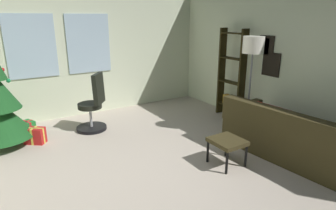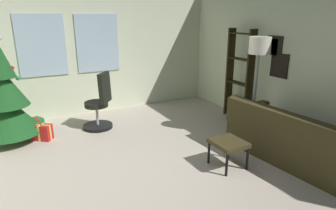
{
  "view_description": "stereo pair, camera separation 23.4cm",
  "coord_description": "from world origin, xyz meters",
  "px_view_note": "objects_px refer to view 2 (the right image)",
  "views": [
    {
      "loc": [
        -1.67,
        -2.86,
        2.05
      ],
      "look_at": [
        0.24,
        0.18,
        0.94
      ],
      "focal_mm": 30.31,
      "sensor_mm": 36.0,
      "label": 1
    },
    {
      "loc": [
        -1.46,
        -2.97,
        2.05
      ],
      "look_at": [
        0.24,
        0.18,
        0.94
      ],
      "focal_mm": 30.31,
      "sensor_mm": 36.0,
      "label": 2
    }
  ],
  "objects_px": {
    "footstool": "(228,145)",
    "bookshelf": "(239,80)",
    "couch": "(307,142)",
    "gift_box_green": "(36,124)",
    "floor_lamp": "(259,53)",
    "office_chair": "(100,107)",
    "gift_box_red": "(42,132)",
    "holiday_tree": "(5,100)"
  },
  "relations": [
    {
      "from": "couch",
      "to": "holiday_tree",
      "type": "height_order",
      "value": "holiday_tree"
    },
    {
      "from": "holiday_tree",
      "to": "office_chair",
      "type": "bearing_deg",
      "value": -4.67
    },
    {
      "from": "floor_lamp",
      "to": "bookshelf",
      "type": "bearing_deg",
      "value": 63.19
    },
    {
      "from": "couch",
      "to": "office_chair",
      "type": "relative_size",
      "value": 1.87
    },
    {
      "from": "office_chair",
      "to": "couch",
      "type": "bearing_deg",
      "value": -48.91
    },
    {
      "from": "bookshelf",
      "to": "floor_lamp",
      "type": "bearing_deg",
      "value": -116.81
    },
    {
      "from": "holiday_tree",
      "to": "gift_box_green",
      "type": "relative_size",
      "value": 6.82
    },
    {
      "from": "office_chair",
      "to": "floor_lamp",
      "type": "bearing_deg",
      "value": -36.98
    },
    {
      "from": "office_chair",
      "to": "bookshelf",
      "type": "height_order",
      "value": "bookshelf"
    },
    {
      "from": "couch",
      "to": "floor_lamp",
      "type": "relative_size",
      "value": 1.16
    },
    {
      "from": "holiday_tree",
      "to": "office_chair",
      "type": "distance_m",
      "value": 1.56
    },
    {
      "from": "footstool",
      "to": "bookshelf",
      "type": "xyz_separation_m",
      "value": [
        1.53,
        1.53,
        0.48
      ]
    },
    {
      "from": "footstool",
      "to": "bookshelf",
      "type": "relative_size",
      "value": 0.25
    },
    {
      "from": "footstool",
      "to": "office_chair",
      "type": "distance_m",
      "value": 2.61
    },
    {
      "from": "footstool",
      "to": "gift_box_green",
      "type": "relative_size",
      "value": 1.44
    },
    {
      "from": "footstool",
      "to": "bookshelf",
      "type": "bearing_deg",
      "value": 45.06
    },
    {
      "from": "couch",
      "to": "footstool",
      "type": "bearing_deg",
      "value": 161.52
    },
    {
      "from": "footstool",
      "to": "floor_lamp",
      "type": "relative_size",
      "value": 0.26
    },
    {
      "from": "couch",
      "to": "footstool",
      "type": "distance_m",
      "value": 1.24
    },
    {
      "from": "footstool",
      "to": "floor_lamp",
      "type": "xyz_separation_m",
      "value": [
        1.07,
        0.62,
        1.15
      ]
    },
    {
      "from": "gift_box_red",
      "to": "office_chair",
      "type": "height_order",
      "value": "office_chair"
    },
    {
      "from": "couch",
      "to": "bookshelf",
      "type": "relative_size",
      "value": 1.1
    },
    {
      "from": "gift_box_green",
      "to": "floor_lamp",
      "type": "height_order",
      "value": "floor_lamp"
    },
    {
      "from": "gift_box_red",
      "to": "bookshelf",
      "type": "xyz_separation_m",
      "value": [
        3.77,
        -0.73,
        0.68
      ]
    },
    {
      "from": "floor_lamp",
      "to": "office_chair",
      "type": "bearing_deg",
      "value": 143.02
    },
    {
      "from": "office_chair",
      "to": "floor_lamp",
      "type": "height_order",
      "value": "floor_lamp"
    },
    {
      "from": "gift_box_green",
      "to": "floor_lamp",
      "type": "distance_m",
      "value": 4.26
    },
    {
      "from": "office_chair",
      "to": "gift_box_red",
      "type": "bearing_deg",
      "value": -176.98
    },
    {
      "from": "footstool",
      "to": "gift_box_red",
      "type": "xyz_separation_m",
      "value": [
        -2.24,
        2.26,
        -0.2
      ]
    },
    {
      "from": "couch",
      "to": "gift_box_green",
      "type": "distance_m",
      "value": 4.75
    },
    {
      "from": "holiday_tree",
      "to": "gift_box_red",
      "type": "distance_m",
      "value": 0.78
    },
    {
      "from": "gift_box_green",
      "to": "office_chair",
      "type": "relative_size",
      "value": 0.29
    },
    {
      "from": "office_chair",
      "to": "bookshelf",
      "type": "distance_m",
      "value": 2.86
    },
    {
      "from": "gift_box_red",
      "to": "holiday_tree",
      "type": "bearing_deg",
      "value": 159.07
    },
    {
      "from": "holiday_tree",
      "to": "gift_box_green",
      "type": "xyz_separation_m",
      "value": [
        0.42,
        0.4,
        -0.63
      ]
    },
    {
      "from": "couch",
      "to": "gift_box_red",
      "type": "relative_size",
      "value": 5.47
    },
    {
      "from": "holiday_tree",
      "to": "floor_lamp",
      "type": "relative_size",
      "value": 1.24
    },
    {
      "from": "gift_box_red",
      "to": "floor_lamp",
      "type": "distance_m",
      "value": 3.93
    },
    {
      "from": "gift_box_green",
      "to": "bookshelf",
      "type": "xyz_separation_m",
      "value": [
        3.82,
        -1.31,
        0.71
      ]
    },
    {
      "from": "footstool",
      "to": "gift_box_green",
      "type": "bearing_deg",
      "value": 128.89
    },
    {
      "from": "couch",
      "to": "floor_lamp",
      "type": "xyz_separation_m",
      "value": [
        -0.11,
        1.01,
        1.2
      ]
    },
    {
      "from": "couch",
      "to": "gift_box_red",
      "type": "distance_m",
      "value": 4.33
    }
  ]
}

